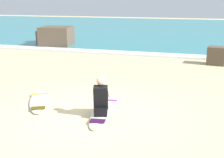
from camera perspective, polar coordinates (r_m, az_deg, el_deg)
name	(u,v)px	position (r m, az deg, el deg)	size (l,w,h in m)	color
ground_plane	(90,114)	(7.71, -4.23, -6.57)	(80.00, 80.00, 0.00)	beige
sea	(175,29)	(29.04, 11.75, 9.17)	(80.00, 28.00, 0.10)	teal
breaking_foam	(149,55)	(15.56, 6.92, 4.60)	(80.00, 0.90, 0.11)	white
surfboard_main	(104,110)	(7.84, -1.52, -5.90)	(0.85, 2.56, 0.08)	#EFE5C6
surfer_seated	(101,99)	(7.42, -2.11, -3.83)	(0.51, 0.76, 0.95)	black
surfboard_spare_near	(39,101)	(8.75, -13.62, -4.07)	(1.43, 2.04, 0.08)	white
rock_outcrop_distant	(55,37)	(19.00, -10.66, 7.82)	(2.89, 2.97, 1.20)	brown
shoreline_rock	(216,56)	(14.05, 19.12, 4.17)	(0.67, 0.75, 0.79)	brown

